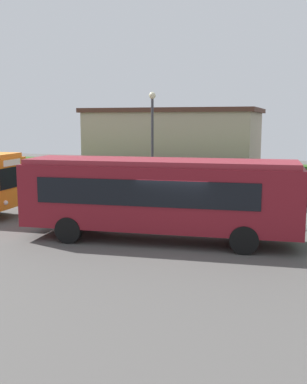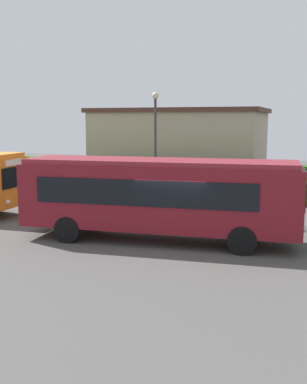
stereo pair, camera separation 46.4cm
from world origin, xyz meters
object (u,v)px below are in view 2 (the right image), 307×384
object	(u,v)px
bus_maroon	(159,194)
person_left	(6,185)
person_center	(208,202)
lamppost	(155,136)

from	to	relation	value
bus_maroon	person_left	size ratio (longest dim) A/B	5.99
person_left	person_center	xyz separation A→B (m)	(11.90, -1.20, -0.03)
bus_maroon	person_left	distance (m)	12.12
person_left	person_center	distance (m)	11.96
bus_maroon	person_left	bearing A→B (deg)	149.16
person_center	lamppost	bearing A→B (deg)	21.54
lamppost	bus_maroon	bearing A→B (deg)	-69.39
person_left	person_center	size ratio (longest dim) A/B	1.03
bus_maroon	person_center	distance (m)	4.19
bus_maroon	lamppost	bearing A→B (deg)	105.12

